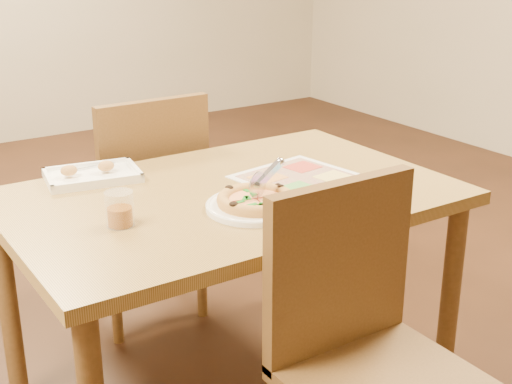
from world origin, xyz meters
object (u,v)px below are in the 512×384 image
chair_near (362,325)px  dining_table (230,218)px  plate (256,206)px  menu (316,183)px  glass_tumbler (120,211)px  pizza_cutter (265,177)px  appetizer_tray (92,176)px  pizza (257,200)px  chair_far (146,184)px

chair_near → dining_table: bearing=90.0°
plate → menu: plate is taller
dining_table → glass_tumbler: glass_tumbler is taller
chair_near → pizza_cutter: size_ratio=3.29×
pizza_cutter → appetizer_tray: bearing=104.3°
chair_near → appetizer_tray: (-0.30, 0.93, 0.17)m
glass_tumbler → appetizer_tray: bearing=79.3°
pizza → appetizer_tray: size_ratio=0.72×
dining_table → chair_near: bearing=-90.0°
chair_far → appetizer_tray: 0.44m
appetizer_tray → glass_tumbler: (-0.07, -0.40, 0.03)m
plate → menu: bearing=15.8°
dining_table → chair_far: size_ratio=2.77×
chair_far → menu: chair_far is taller
chair_far → menu: (0.26, -0.69, 0.16)m
pizza → menu: pizza is taller
chair_near → chair_far: 1.20m
plate → pizza: bearing=0.7°
chair_near → pizza_cutter: bearing=86.4°
plate → glass_tumbler: (-0.36, 0.09, 0.03)m
plate → pizza_cutter: (0.04, 0.01, 0.07)m
appetizer_tray → dining_table: bearing=-47.7°
plate → chair_near: bearing=-88.5°
chair_far → glass_tumbler: size_ratio=5.03×
glass_tumbler → pizza_cutter: bearing=-11.3°
plate → pizza_cutter: 0.09m
appetizer_tray → glass_tumbler: bearing=-100.7°
chair_far → menu: size_ratio=1.00×
chair_far → appetizer_tray: chair_far is taller
pizza_cutter → menu: (0.23, 0.06, -0.08)m
dining_table → plate: plate is taller
chair_near → glass_tumbler: size_ratio=5.03×
dining_table → menu: size_ratio=2.77×
appetizer_tray → menu: appetizer_tray is taller
pizza → menu: size_ratio=0.47×
chair_near → appetizer_tray: chair_near is taller
dining_table → chair_near: size_ratio=2.77×
pizza_cutter → menu: bearing=-5.1°
dining_table → glass_tumbler: bearing=-169.8°
chair_far → menu: bearing=110.6°
chair_far → pizza_cutter: bearing=92.2°
plate → pizza_cutter: pizza_cutter is taller
pizza → glass_tumbler: (-0.36, 0.09, 0.01)m
chair_far → pizza: 0.78m
chair_far → appetizer_tray: size_ratio=1.52×
dining_table → pizza: pizza is taller
pizza_cutter → plate: bearing=178.8°
chair_far → pizza_cutter: 0.79m
plate → dining_table: bearing=85.8°
glass_tumbler → menu: glass_tumbler is taller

